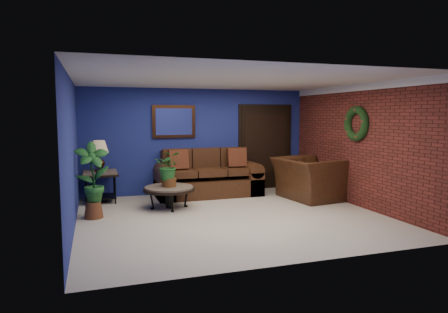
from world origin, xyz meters
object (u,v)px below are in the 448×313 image
object	(u,v)px
table_lamp	(99,152)
armchair	(309,179)
end_table	(100,178)
sofa	(207,180)
side_chair	(212,174)
coffee_table	(169,189)

from	to	relation	value
table_lamp	armchair	world-z (taller)	table_lamp
end_table	armchair	bearing A→B (deg)	-13.98
sofa	side_chair	distance (m)	0.19
sofa	side_chair	world-z (taller)	sofa
table_lamp	side_chair	xyz separation A→B (m)	(2.53, 0.06, -0.60)
table_lamp	side_chair	bearing A→B (deg)	1.44
end_table	coffee_table	bearing A→B (deg)	-38.49
coffee_table	sofa	bearing A→B (deg)	44.40
sofa	side_chair	size ratio (longest dim) A/B	2.78
sofa	coffee_table	xyz separation A→B (m)	(-1.10, -1.08, 0.03)
sofa	end_table	distance (m)	2.41
side_chair	armchair	distance (m)	2.25
armchair	coffee_table	bearing A→B (deg)	81.37
table_lamp	side_chair	distance (m)	2.60
end_table	side_chair	distance (m)	2.53
coffee_table	side_chair	bearing A→B (deg)	41.82
side_chair	armchair	bearing A→B (deg)	-40.62
sofa	side_chair	xyz separation A→B (m)	(0.13, 0.02, 0.14)
sofa	table_lamp	distance (m)	2.51
end_table	table_lamp	bearing A→B (deg)	0.00
side_chair	armchair	size ratio (longest dim) A/B	0.62
table_lamp	armchair	xyz separation A→B (m)	(4.45, -1.11, -0.63)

